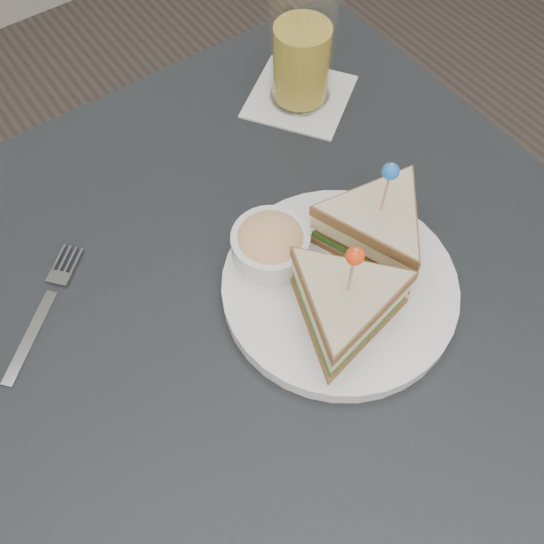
# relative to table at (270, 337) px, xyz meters

# --- Properties ---
(ground_plane) EXTENTS (3.50, 3.50, 0.00)m
(ground_plane) POSITION_rel_table_xyz_m (0.00, 0.00, -0.67)
(ground_plane) COLOR #3F3833
(table) EXTENTS (0.80, 0.80, 0.75)m
(table) POSITION_rel_table_xyz_m (0.00, 0.00, 0.00)
(table) COLOR black
(table) RESTS_ON ground
(plate_meal) EXTENTS (0.33, 0.33, 0.15)m
(plate_meal) POSITION_rel_table_xyz_m (0.08, -0.03, 0.12)
(plate_meal) COLOR white
(plate_meal) RESTS_ON table
(cutlery_fork) EXTENTS (0.14, 0.13, 0.00)m
(cutlery_fork) POSITION_rel_table_xyz_m (-0.20, 0.14, 0.08)
(cutlery_fork) COLOR silver
(cutlery_fork) RESTS_ON table
(drink_set) EXTENTS (0.18, 0.18, 0.16)m
(drink_set) POSITION_rel_table_xyz_m (0.22, 0.24, 0.15)
(drink_set) COLOR silver
(drink_set) RESTS_ON table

